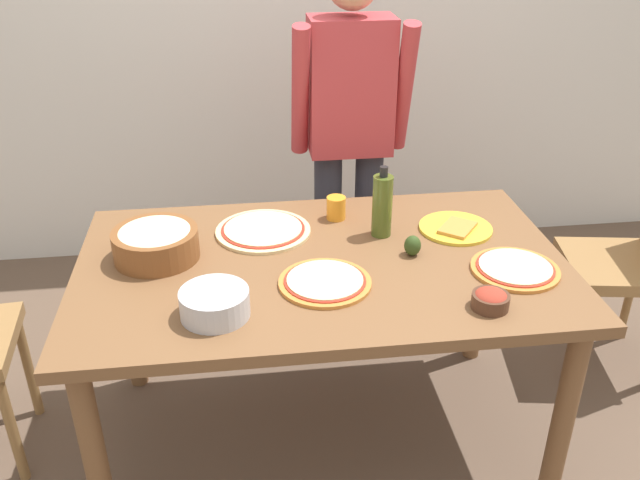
% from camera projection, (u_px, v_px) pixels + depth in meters
% --- Properties ---
extents(ground, '(8.00, 8.00, 0.00)m').
position_uv_depth(ground, '(322.00, 433.00, 2.57)').
color(ground, brown).
extents(wall_back, '(5.60, 0.10, 2.60)m').
position_uv_depth(wall_back, '(280.00, 8.00, 3.36)').
color(wall_back, silver).
rests_on(wall_back, ground).
extents(dining_table, '(1.60, 0.96, 0.76)m').
position_uv_depth(dining_table, '(322.00, 284.00, 2.26)').
color(dining_table, brown).
rests_on(dining_table, ground).
extents(person_cook, '(0.49, 0.25, 1.62)m').
position_uv_depth(person_cook, '(350.00, 131.00, 2.82)').
color(person_cook, '#2D2D38').
rests_on(person_cook, ground).
extents(chair_wooden_right, '(0.46, 0.46, 0.95)m').
position_uv_depth(chair_wooden_right, '(637.00, 252.00, 2.72)').
color(chair_wooden_right, olive).
rests_on(chair_wooden_right, ground).
extents(pizza_raw_on_board, '(0.34, 0.34, 0.02)m').
position_uv_depth(pizza_raw_on_board, '(263.00, 230.00, 2.39)').
color(pizza_raw_on_board, beige).
rests_on(pizza_raw_on_board, dining_table).
extents(pizza_cooked_on_tray, '(0.28, 0.28, 0.02)m').
position_uv_depth(pizza_cooked_on_tray, '(515.00, 269.00, 2.15)').
color(pizza_cooked_on_tray, '#C67A33').
rests_on(pizza_cooked_on_tray, dining_table).
extents(pizza_second_cooked, '(0.29, 0.29, 0.02)m').
position_uv_depth(pizza_second_cooked, '(325.00, 282.00, 2.08)').
color(pizza_second_cooked, '#C67A33').
rests_on(pizza_second_cooked, dining_table).
extents(plate_with_slice, '(0.26, 0.26, 0.02)m').
position_uv_depth(plate_with_slice, '(456.00, 228.00, 2.40)').
color(plate_with_slice, gold).
rests_on(plate_with_slice, dining_table).
extents(popcorn_bowl, '(0.28, 0.28, 0.11)m').
position_uv_depth(popcorn_bowl, '(156.00, 241.00, 2.20)').
color(popcorn_bowl, brown).
rests_on(popcorn_bowl, dining_table).
extents(mixing_bowl_steel, '(0.20, 0.20, 0.08)m').
position_uv_depth(mixing_bowl_steel, '(215.00, 303.00, 1.92)').
color(mixing_bowl_steel, '#B7B7BC').
rests_on(mixing_bowl_steel, dining_table).
extents(small_sauce_bowl, '(0.11, 0.11, 0.06)m').
position_uv_depth(small_sauce_bowl, '(491.00, 299.00, 1.96)').
color(small_sauce_bowl, '#4C2D1E').
rests_on(small_sauce_bowl, dining_table).
extents(olive_oil_bottle, '(0.07, 0.07, 0.26)m').
position_uv_depth(olive_oil_bottle, '(382.00, 205.00, 2.33)').
color(olive_oil_bottle, '#47561E').
rests_on(olive_oil_bottle, dining_table).
extents(cup_orange, '(0.07, 0.07, 0.08)m').
position_uv_depth(cup_orange, '(336.00, 208.00, 2.47)').
color(cup_orange, orange).
rests_on(cup_orange, dining_table).
extents(avocado, '(0.06, 0.06, 0.07)m').
position_uv_depth(avocado, '(413.00, 246.00, 2.23)').
color(avocado, '#2D4219').
rests_on(avocado, dining_table).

